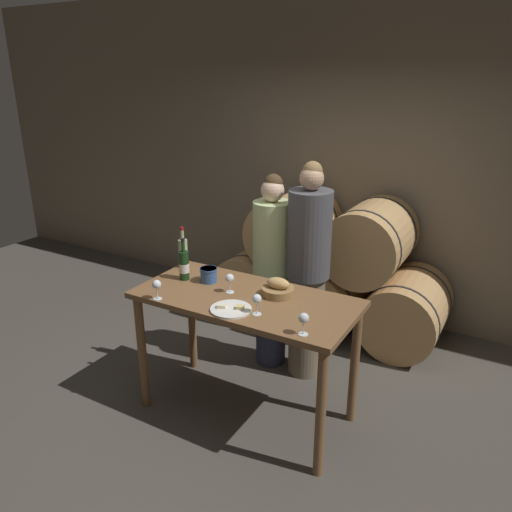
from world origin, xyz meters
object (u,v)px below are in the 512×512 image
at_px(wine_bottle_red, 184,265).
at_px(bread_basket, 278,289).
at_px(cheese_plate, 231,309).
at_px(wine_glass_left, 230,279).
at_px(person_right, 308,272).
at_px(wine_bottle_white, 183,253).
at_px(blue_crock, 209,274).
at_px(wine_glass_center, 257,300).
at_px(person_left, 272,271).
at_px(wine_glass_far_left, 157,285).
at_px(wine_glass_right, 304,319).
at_px(tasting_table, 246,315).

relative_size(wine_bottle_red, bread_basket, 1.42).
xyz_separation_m(cheese_plate, wine_glass_left, (-0.16, 0.23, 0.09)).
bearing_deg(person_right, wine_bottle_white, -150.98).
xyz_separation_m(wine_bottle_white, cheese_plate, (0.74, -0.47, -0.11)).
relative_size(bread_basket, wine_glass_left, 1.61).
xyz_separation_m(blue_crock, wine_glass_center, (0.57, -0.29, 0.04)).
xyz_separation_m(person_left, wine_glass_far_left, (-0.32, -1.05, 0.20)).
xyz_separation_m(bread_basket, cheese_plate, (-0.16, -0.36, -0.04)).
distance_m(cheese_plate, wine_glass_far_left, 0.54).
bearing_deg(wine_glass_far_left, wine_bottle_red, 98.20).
bearing_deg(wine_bottle_red, wine_glass_right, -16.22).
height_order(blue_crock, cheese_plate, blue_crock).
bearing_deg(wine_bottle_red, blue_crock, 15.89).
bearing_deg(wine_glass_left, wine_bottle_white, 158.17).
height_order(wine_glass_far_left, wine_glass_left, same).
xyz_separation_m(person_left, cheese_plate, (0.20, -0.94, 0.11)).
bearing_deg(wine_glass_center, wine_bottle_white, 154.58).
relative_size(wine_glass_far_left, wine_glass_center, 1.00).
bearing_deg(blue_crock, wine_glass_left, -19.59).
distance_m(wine_bottle_white, cheese_plate, 0.88).
height_order(blue_crock, wine_glass_left, wine_glass_left).
xyz_separation_m(wine_bottle_red, cheese_plate, (0.58, -0.27, -0.10)).
xyz_separation_m(tasting_table, wine_bottle_red, (-0.55, 0.04, 0.25)).
relative_size(tasting_table, cheese_plate, 5.69).
bearing_deg(tasting_table, wine_bottle_red, 175.90).
bearing_deg(wine_glass_left, wine_bottle_red, 175.54).
relative_size(blue_crock, bread_basket, 0.58).
xyz_separation_m(person_right, blue_crock, (-0.52, -0.63, 0.10)).
bearing_deg(tasting_table, wine_glass_center, -44.13).
height_order(cheese_plate, wine_glass_far_left, wine_glass_far_left).
relative_size(blue_crock, cheese_plate, 0.48).
distance_m(tasting_table, person_left, 0.74).
bearing_deg(wine_bottle_red, wine_glass_far_left, -81.80).
bearing_deg(wine_glass_center, bread_basket, 93.13).
bearing_deg(wine_glass_far_left, wine_glass_center, 11.03).
bearing_deg(bread_basket, wine_glass_far_left, -145.77).
bearing_deg(wine_glass_center, tasting_table, 135.87).
bearing_deg(wine_glass_right, wine_bottle_red, 163.78).
height_order(tasting_table, bread_basket, bread_basket).
distance_m(person_right, wine_bottle_white, 1.00).
relative_size(person_left, blue_crock, 12.75).
bearing_deg(wine_glass_right, wine_glass_far_left, -177.59).
distance_m(person_left, wine_glass_far_left, 1.11).
bearing_deg(tasting_table, person_right, 78.25).
bearing_deg(wine_glass_far_left, person_left, 73.07).
distance_m(tasting_table, wine_bottle_white, 0.79).
bearing_deg(wine_glass_far_left, wine_glass_left, 42.62).
bearing_deg(wine_glass_center, cheese_plate, -169.50).
distance_m(bread_basket, wine_glass_left, 0.34).
bearing_deg(wine_bottle_red, bread_basket, 7.21).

